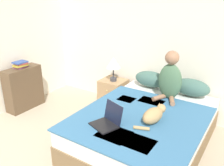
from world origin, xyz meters
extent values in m
cube|color=silver|center=(0.00, 3.55, 1.27)|extent=(5.33, 0.05, 2.55)
cube|color=brown|center=(0.41, 2.43, 0.14)|extent=(1.54, 2.12, 0.28)
cube|color=silver|center=(0.41, 2.43, 0.39)|extent=(1.52, 2.09, 0.22)
cube|color=teal|center=(0.41, 2.21, 0.51)|extent=(1.59, 1.70, 0.02)
cube|color=#5B9384|center=(0.33, 1.72, 0.52)|extent=(0.36, 0.32, 0.01)
cube|color=#5B9384|center=(0.32, 2.78, 0.52)|extent=(0.37, 0.23, 0.01)
cube|color=#5B9384|center=(0.63, 1.72, 0.52)|extent=(0.37, 0.29, 0.01)
cube|color=#5B9384|center=(-0.03, 2.64, 0.52)|extent=(0.25, 0.21, 0.01)
ellipsoid|color=#42665B|center=(0.06, 3.31, 0.66)|extent=(0.56, 0.29, 0.27)
ellipsoid|color=#42665B|center=(0.76, 3.31, 0.66)|extent=(0.56, 0.29, 0.27)
ellipsoid|color=#476B4C|center=(0.50, 3.02, 0.80)|extent=(0.36, 0.20, 0.55)
sphere|color=#9E7051|center=(0.50, 3.02, 1.16)|extent=(0.21, 0.21, 0.21)
cylinder|color=#9E7051|center=(0.40, 2.89, 0.56)|extent=(0.17, 0.26, 0.07)
cylinder|color=#9E7051|center=(0.60, 2.89, 0.56)|extent=(0.17, 0.26, 0.07)
ellipsoid|color=tan|center=(0.59, 2.20, 0.62)|extent=(0.25, 0.37, 0.19)
sphere|color=tan|center=(0.63, 2.40, 0.64)|extent=(0.12, 0.12, 0.12)
cone|color=tan|center=(0.59, 2.40, 0.69)|extent=(0.05, 0.05, 0.05)
cone|color=tan|center=(0.66, 2.39, 0.69)|extent=(0.05, 0.05, 0.05)
cylinder|color=tan|center=(0.56, 1.98, 0.54)|extent=(0.19, 0.11, 0.04)
cube|color=black|center=(0.13, 1.80, 0.53)|extent=(0.38, 0.34, 0.02)
cube|color=black|center=(0.18, 1.94, 0.66)|extent=(0.32, 0.16, 0.25)
cube|color=tan|center=(-0.68, 3.27, 0.25)|extent=(0.46, 0.42, 0.51)
sphere|color=tan|center=(-0.68, 3.04, 0.36)|extent=(0.03, 0.03, 0.03)
cylinder|color=#38383D|center=(-0.66, 3.24, 0.54)|extent=(0.12, 0.12, 0.06)
cylinder|color=#38383D|center=(-0.66, 3.24, 0.66)|extent=(0.02, 0.02, 0.19)
cone|color=white|center=(-0.66, 3.24, 0.86)|extent=(0.27, 0.27, 0.20)
cube|color=brown|center=(-2.00, 2.25, 0.39)|extent=(0.28, 0.68, 0.79)
cube|color=#844270|center=(-2.00, 2.26, 0.80)|extent=(0.17, 0.22, 0.03)
cube|color=gold|center=(-1.99, 2.24, 0.84)|extent=(0.16, 0.24, 0.04)
cube|color=#B24238|center=(-1.99, 2.26, 0.87)|extent=(0.20, 0.21, 0.02)
cube|color=#334C8E|center=(-1.99, 2.25, 0.89)|extent=(0.18, 0.22, 0.02)
camera|label=1|loc=(1.59, -0.25, 2.05)|focal=38.00mm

